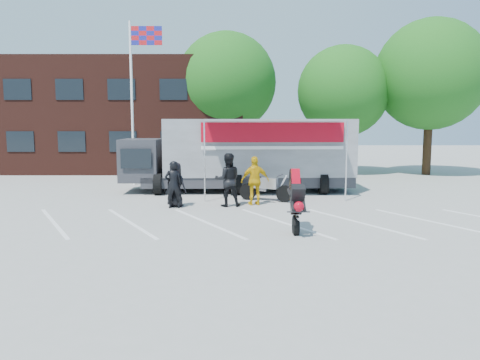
{
  "coord_description": "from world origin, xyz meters",
  "views": [
    {
      "loc": [
        -1.15,
        -13.37,
        3.14
      ],
      "look_at": [
        -1.16,
        1.4,
        1.3
      ],
      "focal_mm": 35.0,
      "sensor_mm": 36.0,
      "label": 1
    }
  ],
  "objects_px": {
    "tree_left": "(226,82)",
    "spectator_leather_a": "(176,185)",
    "tree_right": "(431,75)",
    "spectator_leather_c": "(228,180)",
    "parked_motorcycle": "(266,201)",
    "tree_mid": "(343,92)",
    "spectator_leather_b": "(174,184)",
    "transporter_truck": "(248,191)",
    "flagpole": "(137,83)",
    "stunt_bike_rider": "(293,229)",
    "spectator_hivis": "(255,181)"
  },
  "relations": [
    {
      "from": "spectator_leather_c",
      "to": "spectator_leather_b",
      "type": "bearing_deg",
      "value": 3.46
    },
    {
      "from": "tree_mid",
      "to": "spectator_leather_b",
      "type": "xyz_separation_m",
      "value": [
        -8.59,
        -11.45,
        -4.08
      ]
    },
    {
      "from": "spectator_leather_b",
      "to": "spectator_hivis",
      "type": "bearing_deg",
      "value": 179.28
    },
    {
      "from": "stunt_bike_rider",
      "to": "spectator_leather_c",
      "type": "xyz_separation_m",
      "value": [
        -2.02,
        3.8,
        0.99
      ]
    },
    {
      "from": "tree_mid",
      "to": "spectator_leather_a",
      "type": "distance_m",
      "value": 14.68
    },
    {
      "from": "stunt_bike_rider",
      "to": "spectator_leather_b",
      "type": "relative_size",
      "value": 1.15
    },
    {
      "from": "tree_left",
      "to": "spectator_leather_a",
      "type": "distance_m",
      "value": 13.18
    },
    {
      "from": "tree_left",
      "to": "spectator_leather_b",
      "type": "bearing_deg",
      "value": -97.26
    },
    {
      "from": "transporter_truck",
      "to": "parked_motorcycle",
      "type": "bearing_deg",
      "value": -76.65
    },
    {
      "from": "flagpole",
      "to": "parked_motorcycle",
      "type": "xyz_separation_m",
      "value": [
        6.13,
        -4.93,
        -5.05
      ]
    },
    {
      "from": "tree_right",
      "to": "spectator_hivis",
      "type": "height_order",
      "value": "tree_right"
    },
    {
      "from": "transporter_truck",
      "to": "spectator_leather_b",
      "type": "height_order",
      "value": "spectator_leather_b"
    },
    {
      "from": "tree_mid",
      "to": "parked_motorcycle",
      "type": "bearing_deg",
      "value": -117.28
    },
    {
      "from": "flagpole",
      "to": "spectator_leather_a",
      "type": "distance_m",
      "value": 7.98
    },
    {
      "from": "parked_motorcycle",
      "to": "stunt_bike_rider",
      "type": "bearing_deg",
      "value": -151.57
    },
    {
      "from": "tree_left",
      "to": "tree_right",
      "type": "height_order",
      "value": "tree_right"
    },
    {
      "from": "tree_mid",
      "to": "spectator_leather_c",
      "type": "relative_size",
      "value": 3.86
    },
    {
      "from": "tree_left",
      "to": "stunt_bike_rider",
      "type": "relative_size",
      "value": 4.32
    },
    {
      "from": "tree_right",
      "to": "spectator_leather_c",
      "type": "height_order",
      "value": "tree_right"
    },
    {
      "from": "tree_left",
      "to": "transporter_truck",
      "type": "relative_size",
      "value": 0.84
    },
    {
      "from": "tree_left",
      "to": "parked_motorcycle",
      "type": "xyz_separation_m",
      "value": [
        1.88,
        -10.93,
        -5.57
      ]
    },
    {
      "from": "tree_right",
      "to": "spectator_hivis",
      "type": "xyz_separation_m",
      "value": [
        -10.59,
        -10.33,
        -4.95
      ]
    },
    {
      "from": "transporter_truck",
      "to": "spectator_hivis",
      "type": "distance_m",
      "value": 3.69
    },
    {
      "from": "tree_mid",
      "to": "stunt_bike_rider",
      "type": "xyz_separation_m",
      "value": [
        -4.6,
        -14.9,
        -4.94
      ]
    },
    {
      "from": "spectator_hivis",
      "to": "flagpole",
      "type": "bearing_deg",
      "value": -58.57
    },
    {
      "from": "parked_motorcycle",
      "to": "spectator_leather_b",
      "type": "bearing_deg",
      "value": 136.21
    },
    {
      "from": "tree_left",
      "to": "tree_right",
      "type": "relative_size",
      "value": 0.95
    },
    {
      "from": "flagpole",
      "to": "parked_motorcycle",
      "type": "relative_size",
      "value": 3.53
    },
    {
      "from": "parked_motorcycle",
      "to": "spectator_leather_b",
      "type": "height_order",
      "value": "spectator_leather_b"
    },
    {
      "from": "transporter_truck",
      "to": "stunt_bike_rider",
      "type": "height_order",
      "value": "transporter_truck"
    },
    {
      "from": "tree_mid",
      "to": "parked_motorcycle",
      "type": "distance_m",
      "value": 12.21
    },
    {
      "from": "spectator_leather_a",
      "to": "parked_motorcycle",
      "type": "bearing_deg",
      "value": -134.7
    },
    {
      "from": "tree_mid",
      "to": "tree_left",
      "type": "bearing_deg",
      "value": 171.87
    },
    {
      "from": "tree_right",
      "to": "spectator_leather_c",
      "type": "bearing_deg",
      "value": -137.59
    },
    {
      "from": "stunt_bike_rider",
      "to": "spectator_leather_a",
      "type": "relative_size",
      "value": 1.2
    },
    {
      "from": "transporter_truck",
      "to": "spectator_hivis",
      "type": "xyz_separation_m",
      "value": [
        0.22,
        -3.56,
        0.93
      ]
    },
    {
      "from": "tree_left",
      "to": "parked_motorcycle",
      "type": "relative_size",
      "value": 3.81
    },
    {
      "from": "spectator_leather_a",
      "to": "tree_right",
      "type": "bearing_deg",
      "value": -116.87
    },
    {
      "from": "tree_left",
      "to": "spectator_leather_c",
      "type": "xyz_separation_m",
      "value": [
        0.39,
        -12.11,
        -4.57
      ]
    },
    {
      "from": "tree_right",
      "to": "spectator_leather_a",
      "type": "bearing_deg",
      "value": -141.68
    },
    {
      "from": "transporter_truck",
      "to": "parked_motorcycle",
      "type": "xyz_separation_m",
      "value": [
        0.69,
        -2.65,
        0.0
      ]
    },
    {
      "from": "transporter_truck",
      "to": "spectator_leather_c",
      "type": "bearing_deg",
      "value": -103.05
    },
    {
      "from": "stunt_bike_rider",
      "to": "tree_mid",
      "type": "bearing_deg",
      "value": 72.03
    },
    {
      "from": "parked_motorcycle",
      "to": "spectator_hivis",
      "type": "bearing_deg",
      "value": 175.17
    },
    {
      "from": "tree_left",
      "to": "tree_mid",
      "type": "xyz_separation_m",
      "value": [
        7.0,
        -1.0,
        -0.62
      ]
    },
    {
      "from": "parked_motorcycle",
      "to": "spectator_hivis",
      "type": "relative_size",
      "value": 1.22
    },
    {
      "from": "flagpole",
      "to": "stunt_bike_rider",
      "type": "distance_m",
      "value": 12.95
    },
    {
      "from": "stunt_bike_rider",
      "to": "spectator_hivis",
      "type": "distance_m",
      "value": 4.29
    },
    {
      "from": "tree_left",
      "to": "parked_motorcycle",
      "type": "height_order",
      "value": "tree_left"
    },
    {
      "from": "flagpole",
      "to": "tree_left",
      "type": "height_order",
      "value": "tree_left"
    }
  ]
}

